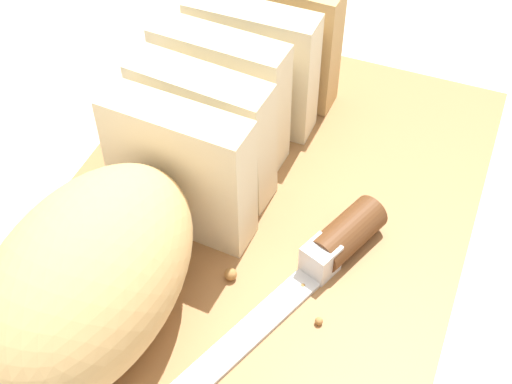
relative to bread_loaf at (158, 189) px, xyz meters
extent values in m
plane|color=beige|center=(0.03, -0.05, -0.07)|extent=(3.00, 3.00, 0.00)
cube|color=#9E6B3D|center=(0.03, -0.05, -0.06)|extent=(0.41, 0.29, 0.02)
ellipsoid|color=tan|center=(-0.08, 0.01, 0.00)|extent=(0.18, 0.11, 0.10)
cube|color=beige|center=(0.02, -0.01, 0.00)|extent=(0.04, 0.10, 0.10)
cube|color=beige|center=(0.06, -0.01, 0.00)|extent=(0.05, 0.10, 0.10)
cube|color=beige|center=(0.10, 0.00, 0.00)|extent=(0.04, 0.10, 0.10)
cube|color=beige|center=(0.13, -0.01, 0.00)|extent=(0.03, 0.10, 0.10)
cube|color=tan|center=(0.17, -0.02, 0.00)|extent=(0.04, 0.10, 0.10)
cube|color=silver|center=(-0.08, -0.06, -0.05)|extent=(0.19, 0.10, 0.00)
cylinder|color=#593319|center=(0.03, -0.11, -0.04)|extent=(0.06, 0.04, 0.02)
cube|color=silver|center=(0.01, -0.10, -0.04)|extent=(0.03, 0.03, 0.02)
sphere|color=#A8753D|center=(-0.03, -0.11, -0.05)|extent=(0.00, 0.00, 0.00)
sphere|color=#A8753D|center=(-0.02, -0.05, -0.04)|extent=(0.01, 0.01, 0.01)
sphere|color=#A8753D|center=(-0.01, -0.10, -0.05)|extent=(0.00, 0.00, 0.00)
sphere|color=#A8753D|center=(0.03, -0.04, -0.04)|extent=(0.01, 0.01, 0.01)
camera|label=1|loc=(-0.28, -0.16, 0.33)|focal=52.69mm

